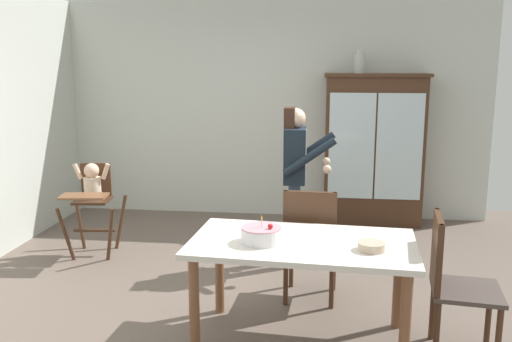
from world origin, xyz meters
TOP-DOWN VIEW (x-y plane):
  - ground_plane at (0.00, 0.00)m, footprint 6.24×6.24m
  - wall_back at (0.00, 2.63)m, footprint 5.32×0.06m
  - china_cabinet at (1.23, 2.37)m, footprint 1.22×0.48m
  - ceramic_vase at (1.03, 2.37)m, footprint 0.13×0.13m
  - high_chair_with_toddler at (-1.68, 0.89)m, footprint 0.64×0.73m
  - adult_person at (0.37, 0.87)m, footprint 0.50×0.48m
  - dining_table at (0.49, -0.65)m, footprint 1.59×0.95m
  - birthday_cake at (0.22, -0.71)m, footprint 0.28×0.28m
  - serving_bowl at (0.94, -0.79)m, footprint 0.18×0.18m
  - dining_chair_far_side at (0.53, -0.01)m, footprint 0.47×0.47m
  - dining_chair_right_end at (1.48, -0.71)m, footprint 0.49×0.49m

SIDE VIEW (x-z plane):
  - ground_plane at x=0.00m, z-range 0.00..0.00m
  - dining_chair_far_side at x=0.53m, z-range 0.08..1.04m
  - dining_chair_right_end at x=1.48m, z-range 0.08..1.04m
  - dining_table at x=0.49m, z-range 0.27..1.01m
  - high_chair_with_toddler at x=-1.68m, z-range 0.18..1.13m
  - serving_bowl at x=0.94m, z-range 0.74..0.79m
  - birthday_cake at x=0.22m, z-range 0.70..0.89m
  - china_cabinet at x=1.23m, z-range 0.01..1.82m
  - adult_person at x=0.37m, z-range 0.20..1.73m
  - wall_back at x=0.00m, z-range 0.00..2.70m
  - ceramic_vase at x=1.03m, z-range 1.80..2.07m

